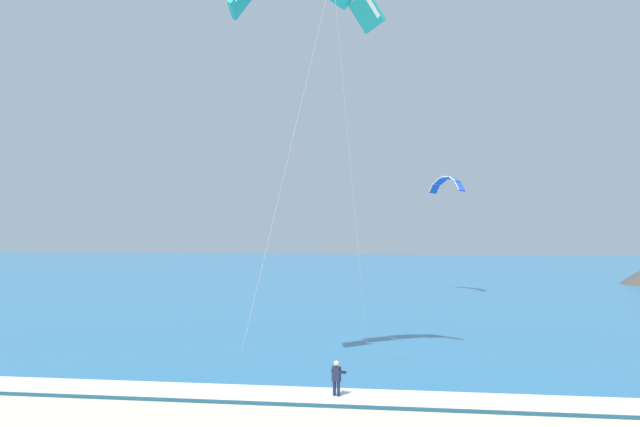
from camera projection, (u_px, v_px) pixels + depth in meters
sea at (372, 276)px, 83.07m from camera, size 200.00×120.00×0.20m
surf_foam at (321, 395)px, 24.54m from camera, size 200.00×2.18×0.04m
surfboard at (336, 401)px, 24.35m from camera, size 1.04×1.45×0.09m
kitesurfer at (337, 379)px, 24.38m from camera, size 0.67×0.67×1.69m
kite_distant at (447, 183)px, 61.13m from camera, size 3.45×4.33×1.70m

